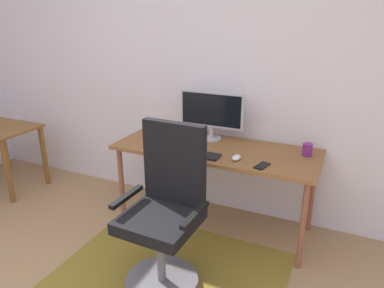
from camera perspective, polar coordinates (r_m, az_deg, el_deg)
wall_back at (r=3.27m, az=0.04°, el=12.07°), size 6.00×0.10×2.60m
area_rug at (r=2.69m, az=-3.78°, el=-20.51°), size 1.59×1.25×0.01m
desk at (r=2.92m, az=3.82°, el=-1.83°), size 1.67×0.66×0.73m
monitor at (r=3.03m, az=3.20°, el=5.33°), size 0.57×0.18×0.42m
keyboard at (r=2.75m, az=0.20°, el=-1.53°), size 0.43×0.13×0.02m
computer_mouse at (r=2.67m, az=7.21°, el=-2.20°), size 0.06×0.10×0.03m
coffee_cup at (r=2.85m, az=18.23°, el=-0.88°), size 0.08×0.08×0.10m
cell_phone at (r=2.58m, az=11.32°, el=-3.47°), size 0.10×0.15×0.01m
office_chair at (r=2.38m, az=-4.41°, el=-12.25°), size 0.56×0.50×1.12m
side_table at (r=4.15m, az=-28.47°, el=0.89°), size 0.69×0.54×0.68m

